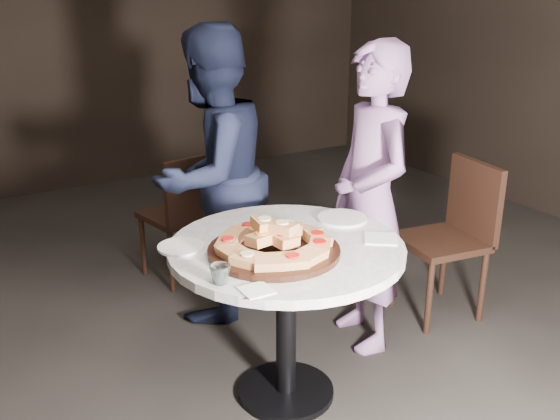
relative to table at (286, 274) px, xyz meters
name	(u,v)px	position (x,y,z in m)	size (l,w,h in m)	color
floor	(278,398)	(-0.04, -0.01, -0.58)	(7.00, 7.00, 0.00)	black
table	(286,274)	(0.00, 0.00, 0.00)	(1.18, 1.18, 0.71)	black
serving_board	(274,251)	(-0.09, -0.05, 0.14)	(0.51, 0.51, 0.02)	black
focaccia_pile	(274,239)	(-0.09, -0.05, 0.19)	(0.46, 0.46, 0.12)	#C3804B
plate_left	(181,247)	(-0.38, 0.18, 0.14)	(0.18, 0.18, 0.01)	white
plate_right	(342,218)	(0.36, 0.11, 0.14)	(0.22, 0.22, 0.01)	white
water_glass	(220,274)	(-0.38, -0.18, 0.17)	(0.07, 0.07, 0.07)	silver
napkin_near	(256,290)	(-0.30, -0.29, 0.14)	(0.10, 0.10, 0.01)	white
napkin_far	(381,239)	(0.35, -0.16, 0.14)	(0.13, 0.13, 0.01)	white
chair_far	(184,209)	(0.09, 1.28, -0.13)	(0.43, 0.45, 0.79)	black
chair_right	(455,228)	(1.16, 0.18, -0.10)	(0.46, 0.45, 0.83)	black
diner_navy	(211,177)	(0.07, 0.85, 0.18)	(0.74, 0.58, 1.53)	black
diner_teal	(370,200)	(0.58, 0.20, 0.16)	(0.54, 0.35, 1.47)	#866299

